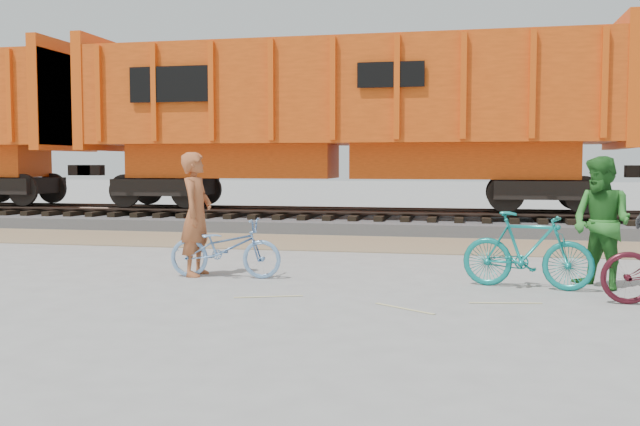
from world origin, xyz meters
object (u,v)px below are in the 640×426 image
at_px(bicycle_teal, 527,250).
at_px(person_solo, 196,214).
at_px(person_man, 602,223).
at_px(bicycle_blue, 225,248).
at_px(hopper_car_center, 344,115).

relative_size(bicycle_teal, person_solo, 0.93).
distance_m(bicycle_teal, person_solo, 4.93).
bearing_deg(bicycle_teal, person_man, -66.53).
height_order(bicycle_blue, person_solo, person_solo).
relative_size(hopper_car_center, person_solo, 7.34).
xyz_separation_m(person_solo, person_man, (5.92, 0.06, -0.04)).
distance_m(hopper_car_center, person_man, 9.90).
height_order(bicycle_teal, person_solo, person_solo).
relative_size(hopper_car_center, person_man, 7.62).
xyz_separation_m(bicycle_blue, bicycle_teal, (4.42, -0.04, 0.08)).
xyz_separation_m(hopper_car_center, person_solo, (-0.85, -8.30, -2.05)).
bearing_deg(person_man, bicycle_teal, -121.40).
bearing_deg(hopper_car_center, person_solo, -95.81).
relative_size(person_solo, person_man, 1.04).
height_order(hopper_car_center, bicycle_teal, hopper_car_center).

